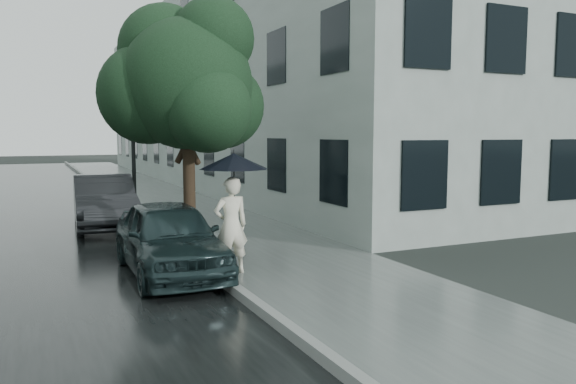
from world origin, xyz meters
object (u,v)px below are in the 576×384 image
street_tree (186,82)px  car_far (104,201)px  pedestrian (231,225)px  car_near (169,237)px  lamp_post (127,124)px

street_tree → car_far: bearing=106.0°
street_tree → car_far: size_ratio=1.24×
pedestrian → street_tree: size_ratio=0.33×
pedestrian → street_tree: bearing=-85.6°
street_tree → car_near: 3.32m
pedestrian → street_tree: (-0.25, 1.95, 2.65)m
lamp_post → car_near: 8.27m
pedestrian → car_near: size_ratio=0.45×
street_tree → car_far: (-1.19, 4.13, -2.82)m
pedestrian → car_far: 6.25m
lamp_post → car_near: size_ratio=1.26×
street_tree → car_near: street_tree is taller
lamp_post → car_far: size_ratio=1.15×
lamp_post → car_far: lamp_post is taller
street_tree → car_far: street_tree is taller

